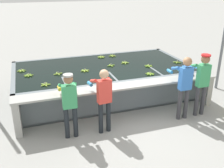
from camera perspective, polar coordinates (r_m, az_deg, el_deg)
ground_plane at (r=6.96m, az=2.79°, el=-7.93°), size 80.00×80.00×0.00m
wash_tank at (r=8.39m, az=-1.86°, el=0.85°), size 5.47×2.90×0.91m
work_ledge at (r=6.85m, az=2.21°, el=-2.19°), size 5.47×0.45×0.91m
worker_0 at (r=5.95m, az=-9.27°, el=-3.47°), size 0.42×0.71×1.56m
worker_1 at (r=6.08m, az=-1.81°, el=-2.51°), size 0.46×0.73×1.59m
worker_2 at (r=6.91m, az=15.48°, el=0.34°), size 0.41×0.72×1.69m
worker_3 at (r=7.23m, az=19.01°, el=1.09°), size 0.40×0.72×1.70m
banana_bunch_floating_0 at (r=8.87m, az=13.99°, el=4.63°), size 0.24×0.24×0.08m
banana_bunch_floating_1 at (r=9.21m, az=-2.37°, el=5.89°), size 0.28×0.28×0.08m
banana_bunch_floating_2 at (r=7.70m, az=-11.68°, el=2.20°), size 0.28×0.28×0.08m
banana_bunch_floating_3 at (r=8.24m, az=-19.08°, el=2.74°), size 0.28×0.27×0.08m
banana_bunch_floating_4 at (r=8.27m, az=-0.24°, el=4.06°), size 0.28×0.28×0.08m
banana_bunch_floating_5 at (r=8.57m, az=2.83°, el=4.66°), size 0.28×0.27×0.08m
banana_bunch_floating_6 at (r=7.78m, az=-17.71°, el=1.81°), size 0.28×0.28×0.08m
banana_bunch_floating_7 at (r=6.97m, az=-14.32°, el=-0.13°), size 0.27×0.28×0.08m
banana_bunch_floating_8 at (r=7.61m, az=8.26°, el=2.21°), size 0.28×0.28×0.08m
banana_bunch_floating_9 at (r=8.31m, az=7.97°, el=3.92°), size 0.28×0.28×0.08m
banana_bunch_floating_10 at (r=9.35m, az=0.10°, el=6.16°), size 0.26×0.28×0.08m
banana_bunch_floating_11 at (r=7.85m, az=-5.91°, el=2.93°), size 0.28×0.27×0.08m
knife_0 at (r=7.83m, az=17.33°, el=1.94°), size 0.22×0.31×0.02m
support_post_right at (r=9.17m, az=23.03°, el=8.46°), size 0.09×0.09×3.20m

